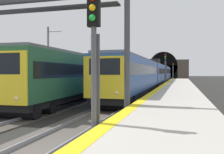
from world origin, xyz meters
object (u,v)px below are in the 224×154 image
catenary_mast_near (48,59)px  railway_signal_mid (165,67)px  railway_signal_far (173,70)px  overhead_signal_gantry (53,25)px  train_main_approaching (155,74)px  railway_signal_near (94,57)px  train_adjacent_platform (110,74)px

catenary_mast_near → railway_signal_mid: bearing=-39.0°
railway_signal_far → overhead_signal_gantry: 66.93m
railway_signal_far → catenary_mast_near: bearing=-13.4°
train_main_approaching → railway_signal_near: railway_signal_near is taller
train_main_approaching → railway_signal_mid: 2.67m
train_adjacent_platform → overhead_signal_gantry: (-18.45, -2.17, 2.78)m
railway_signal_far → overhead_signal_gantry: overhead_signal_gantry is taller
train_adjacent_platform → railway_signal_far: bearing=171.1°
overhead_signal_gantry → catenary_mast_near: size_ratio=1.07×
railway_signal_mid → overhead_signal_gantry: size_ratio=0.67×
train_main_approaching → catenary_mast_near: 20.15m
railway_signal_near → railway_signal_mid: railway_signal_mid is taller
train_adjacent_platform → railway_signal_mid: bearing=149.7°
train_main_approaching → railway_signal_far: railway_signal_far is taller
railway_signal_far → catenary_mast_near: 53.93m
overhead_signal_gantry → railway_signal_far: bearing=-3.5°
train_main_approaching → train_adjacent_platform: 13.61m
train_adjacent_platform → railway_signal_near: 24.05m
catenary_mast_near → overhead_signal_gantry: bearing=-149.4°
train_main_approaching → catenary_mast_near: bearing=-32.2°
train_adjacent_platform → railway_signal_mid: 12.97m
train_main_approaching → railway_signal_near: 36.18m
train_main_approaching → railway_signal_near: (-36.12, -1.86, 0.79)m
railway_signal_near → overhead_signal_gantry: overhead_signal_gantry is taller
train_adjacent_platform → catenary_mast_near: size_ratio=5.12×
railway_signal_near → overhead_signal_gantry: size_ratio=0.60×
train_adjacent_platform → railway_signal_near: bearing=13.4°
train_main_approaching → railway_signal_far: size_ratio=10.77×
overhead_signal_gantry → catenary_mast_near: catenary_mast_near is taller
train_adjacent_platform → railway_signal_mid: (11.34, -6.21, 1.06)m
train_adjacent_platform → overhead_signal_gantry: bearing=5.2°
train_main_approaching → train_adjacent_platform: size_ratio=1.45×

